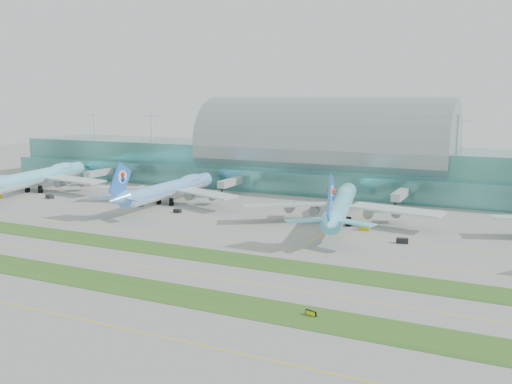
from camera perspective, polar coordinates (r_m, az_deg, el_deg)
The scene contains 17 objects.
ground at distance 161.20m, azimuth -8.58°, elevation -6.02°, with size 700.00×700.00×0.00m, color gray.
terminal at distance 273.01m, azimuth 6.76°, elevation 3.34°, with size 340.00×69.10×36.00m.
grass_strip_near at distance 139.99m, azimuth -15.12°, elevation -8.61°, with size 420.00×12.00×0.08m, color #2D591E.
grass_strip_far at distance 162.78m, azimuth -8.18°, elevation -5.85°, with size 420.00×12.00×0.08m, color #2D591E.
taxiline_a at distance 126.50m, azimuth -21.14°, elevation -10.90°, with size 420.00×0.35×0.01m, color yellow.
taxiline_b at distance 150.32m, azimuth -11.61°, elevation -7.24°, with size 420.00×0.35×0.01m, color yellow.
taxiline_c at distance 175.83m, azimuth -5.27°, elevation -4.66°, with size 420.00×0.35×0.01m, color yellow.
taxiline_d at distance 194.48m, azimuth -1.93°, elevation -3.26°, with size 420.00×0.35×0.01m, color yellow.
airliner_a at distance 281.88m, azimuth -20.84°, elevation 1.52°, with size 71.89×82.78×22.98m.
airliner_b at distance 235.16m, azimuth -8.54°, elevation 0.41°, with size 65.84×74.72×20.57m.
airliner_c at distance 197.84m, azimuth 8.49°, elevation -1.19°, with size 67.06×77.20×21.42m.
gse_b at distance 260.37m, azimuth -19.93°, elevation -0.42°, with size 4.02×2.16×1.60m, color black.
gse_c at distance 231.63m, azimuth -11.68°, elevation -1.23°, with size 3.61×1.85×1.45m, color black.
gse_d at distance 216.21m, azimuth -7.86°, elevation -1.88°, with size 2.93×1.62×1.35m, color black.
gse_e at distance 189.33m, azimuth 10.79°, elevation -3.54°, with size 3.49×2.14×1.48m, color #C3A50B.
gse_f at distance 174.93m, azimuth 14.42°, elevation -4.73°, with size 3.51×1.77×1.53m, color black.
taxiway_sign_east at distance 115.42m, azimuth 5.52°, elevation -11.97°, with size 2.56×0.99×1.10m.
Camera 1 is at (88.37, -127.99, 42.38)m, focal length 40.00 mm.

